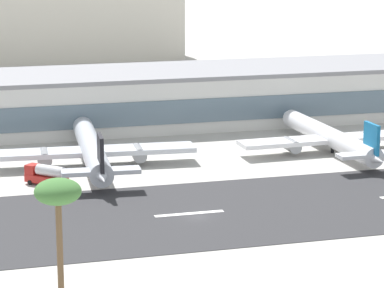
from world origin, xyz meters
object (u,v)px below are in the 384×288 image
at_px(terminal_building, 178,96).
at_px(palm_tree_3, 58,197).
at_px(airliner_blue_tail_gate_1, 332,138).
at_px(service_fuel_truck_0, 46,175).
at_px(airliner_black_tail_gate_0, 92,151).
at_px(distant_hotel_block, 14,4).

relative_size(terminal_building, palm_tree_3, 11.11).
bearing_deg(airliner_blue_tail_gate_1, service_fuel_truck_0, 97.42).
distance_m(terminal_building, airliner_black_tail_gate_0, 47.99).
distance_m(distant_hotel_block, service_fuel_truck_0, 179.45).
bearing_deg(airliner_black_tail_gate_0, terminal_building, -31.69).
relative_size(airliner_black_tail_gate_0, service_fuel_truck_0, 6.43).
distance_m(airliner_black_tail_gate_0, service_fuel_truck_0, 15.48).
xyz_separation_m(distant_hotel_block, airliner_black_tail_gate_0, (1.77, -166.92, -17.70)).
relative_size(airliner_black_tail_gate_0, palm_tree_3, 2.96).
bearing_deg(distant_hotel_block, airliner_black_tail_gate_0, -89.39).
distance_m(terminal_building, palm_tree_3, 118.13).
distance_m(airliner_blue_tail_gate_1, palm_tree_3, 97.38).
bearing_deg(terminal_building, airliner_black_tail_gate_0, -125.78).
distance_m(terminal_building, airliner_blue_tail_gate_1, 46.90).
bearing_deg(airliner_blue_tail_gate_1, distant_hotel_block, 16.06).
relative_size(distant_hotel_block, palm_tree_3, 7.15).
relative_size(airliner_blue_tail_gate_1, service_fuel_truck_0, 5.99).
xyz_separation_m(airliner_black_tail_gate_0, airliner_blue_tail_gate_1, (51.97, -1.31, -0.24)).
bearing_deg(airliner_black_tail_gate_0, airliner_blue_tail_gate_1, -87.35).
relative_size(terminal_building, distant_hotel_block, 1.55).
distance_m(distant_hotel_block, airliner_blue_tail_gate_1, 177.52).
bearing_deg(airliner_blue_tail_gate_1, palm_tree_3, 134.29).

